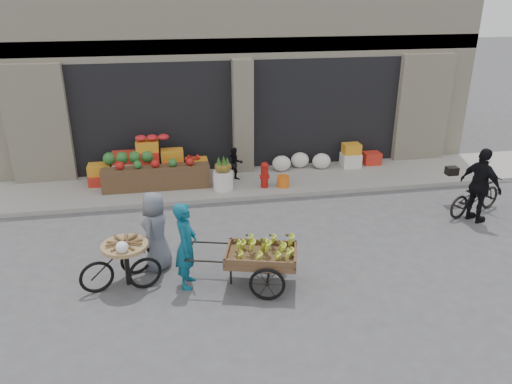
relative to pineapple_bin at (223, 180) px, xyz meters
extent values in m
plane|color=#424244|center=(0.75, -3.60, -0.37)|extent=(80.00, 80.00, 0.00)
cube|color=gray|center=(0.75, 0.50, -0.31)|extent=(18.00, 2.20, 0.12)
cube|color=beige|center=(0.75, 4.60, 3.13)|extent=(14.00, 6.00, 7.00)
cube|color=gray|center=(0.75, 1.75, 3.23)|extent=(14.00, 0.30, 0.40)
cube|color=black|center=(-1.73, 2.40, 1.30)|extent=(4.40, 1.60, 3.10)
cube|color=black|center=(3.23, 2.40, 1.30)|extent=(4.40, 1.60, 3.10)
cube|color=beige|center=(0.75, 1.55, 1.30)|extent=(0.55, 0.80, 3.22)
cube|color=brown|center=(-1.73, 0.35, 0.05)|extent=(2.80, 0.45, 0.60)
sphere|color=#1E5923|center=(-2.42, 0.85, 0.49)|extent=(0.34, 0.34, 0.34)
cylinder|color=silver|center=(0.00, 0.00, 0.00)|extent=(0.52, 0.52, 0.50)
cylinder|color=#A5140F|center=(1.10, -0.05, 0.03)|extent=(0.20, 0.20, 0.56)
sphere|color=#A5140F|center=(1.10, -0.05, 0.35)|extent=(0.22, 0.22, 0.22)
cylinder|color=orange|center=(1.60, -0.10, -0.10)|extent=(0.32, 0.32, 0.30)
ellipsoid|color=silver|center=(2.42, 1.10, -0.03)|extent=(1.70, 0.60, 0.44)
imported|color=black|center=(0.40, 0.60, 0.21)|extent=(0.51, 0.43, 0.93)
cube|color=brown|center=(0.18, -4.47, 0.22)|extent=(1.45, 1.14, 0.11)
torus|color=black|center=(0.19, -4.95, -0.05)|extent=(0.63, 0.22, 0.64)
torus|color=black|center=(0.43, -4.07, -0.05)|extent=(0.63, 0.22, 0.64)
cylinder|color=black|center=(-0.37, -4.32, -0.11)|extent=(0.05, 0.05, 0.53)
imported|color=#0D5068|center=(-1.15, -4.21, 0.45)|extent=(0.51, 0.67, 1.65)
cylinder|color=#9E7F51|center=(-2.23, -3.99, 0.43)|extent=(1.06, 1.06, 0.07)
cube|color=black|center=(-2.23, -3.99, 0.03)|extent=(0.10, 0.10, 0.80)
torus|color=black|center=(-1.91, -4.18, -0.06)|extent=(0.61, 0.25, 0.62)
torus|color=black|center=(-2.08, -3.65, -0.06)|extent=(0.61, 0.25, 0.62)
torus|color=black|center=(-2.76, -4.17, -0.06)|extent=(0.61, 0.25, 0.62)
imported|color=slate|center=(-1.68, -3.49, 0.42)|extent=(0.80, 0.92, 1.59)
imported|color=black|center=(5.81, -2.28, 0.08)|extent=(1.82, 1.17, 0.90)
imported|color=black|center=(5.61, -2.68, 0.51)|extent=(0.77, 1.12, 1.77)
camera|label=1|loc=(-1.29, -12.17, 4.79)|focal=35.00mm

